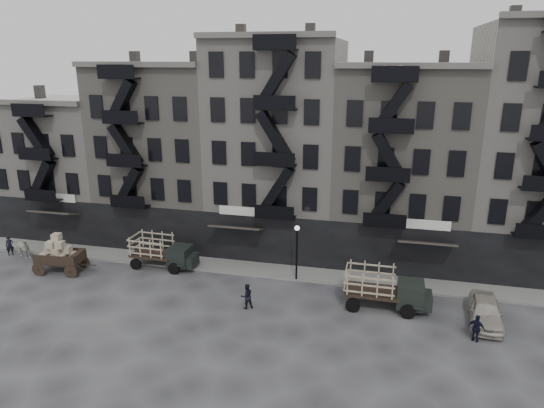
% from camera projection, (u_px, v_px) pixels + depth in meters
% --- Properties ---
extents(ground, '(140.00, 140.00, 0.00)m').
position_uv_depth(ground, '(247.00, 292.00, 33.80)').
color(ground, '#38383A').
rests_on(ground, ground).
extents(sidewalk, '(55.00, 2.50, 0.15)m').
position_uv_depth(sidewalk, '(261.00, 269.00, 37.26)').
color(sidewalk, slate).
rests_on(sidewalk, ground).
extents(building_west, '(10.00, 11.35, 13.20)m').
position_uv_depth(building_west, '(71.00, 165.00, 45.59)').
color(building_west, '#A5A097').
rests_on(building_west, ground).
extents(building_midwest, '(10.00, 11.35, 16.20)m').
position_uv_depth(building_midwest, '(168.00, 154.00, 42.94)').
color(building_midwest, gray).
rests_on(building_midwest, ground).
extents(building_center, '(10.00, 11.35, 18.20)m').
position_uv_depth(building_center, '(278.00, 147.00, 40.45)').
color(building_center, '#A5A097').
rests_on(building_center, ground).
extents(building_mideast, '(10.00, 11.35, 16.20)m').
position_uv_depth(building_mideast, '(401.00, 165.00, 38.54)').
color(building_mideast, gray).
rests_on(building_mideast, ground).
extents(building_east, '(10.00, 11.35, 19.20)m').
position_uv_depth(building_east, '(541.00, 152.00, 35.89)').
color(building_east, '#A5A097').
rests_on(building_east, ground).
extents(lamp_post, '(0.36, 0.36, 4.28)m').
position_uv_depth(lamp_post, '(297.00, 245.00, 34.74)').
color(lamp_post, black).
rests_on(lamp_post, ground).
extents(horse, '(2.10, 1.55, 1.62)m').
position_uv_depth(horse, '(22.00, 248.00, 39.41)').
color(horse, beige).
rests_on(horse, ground).
extents(wagon, '(3.75, 2.26, 3.03)m').
position_uv_depth(wagon, '(58.00, 250.00, 36.57)').
color(wagon, black).
rests_on(wagon, ground).
extents(stake_truck_west, '(5.22, 2.31, 2.58)m').
position_uv_depth(stake_truck_west, '(162.00, 249.00, 37.45)').
color(stake_truck_west, black).
rests_on(stake_truck_west, ground).
extents(stake_truck_east, '(5.51, 2.36, 2.75)m').
position_uv_depth(stake_truck_east, '(385.00, 286.00, 31.29)').
color(stake_truck_east, black).
rests_on(stake_truck_east, ground).
extents(car_east, '(2.22, 4.76, 1.58)m').
position_uv_depth(car_east, '(485.00, 311.00, 29.76)').
color(car_east, '#B1AA9F').
rests_on(car_east, ground).
extents(pedestrian_west, '(0.70, 0.72, 1.66)m').
position_uv_depth(pedestrian_west, '(10.00, 246.00, 39.89)').
color(pedestrian_west, black).
rests_on(pedestrian_west, ground).
extents(pedestrian_mid, '(1.05, 0.99, 1.70)m').
position_uv_depth(pedestrian_mid, '(247.00, 296.00, 31.47)').
color(pedestrian_mid, black).
rests_on(pedestrian_mid, ground).
extents(policeman, '(1.06, 0.82, 1.68)m').
position_uv_depth(policeman, '(477.00, 328.00, 27.76)').
color(policeman, black).
rests_on(policeman, ground).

